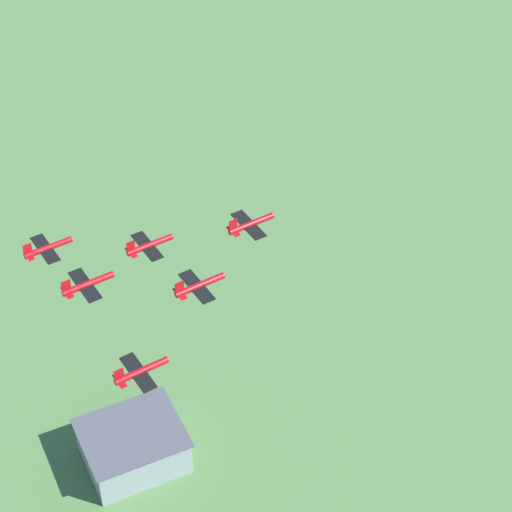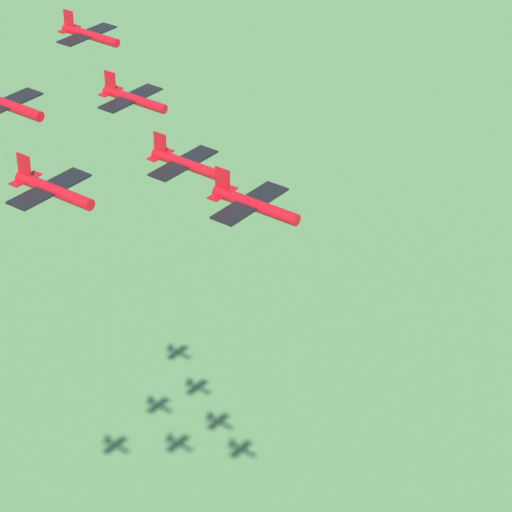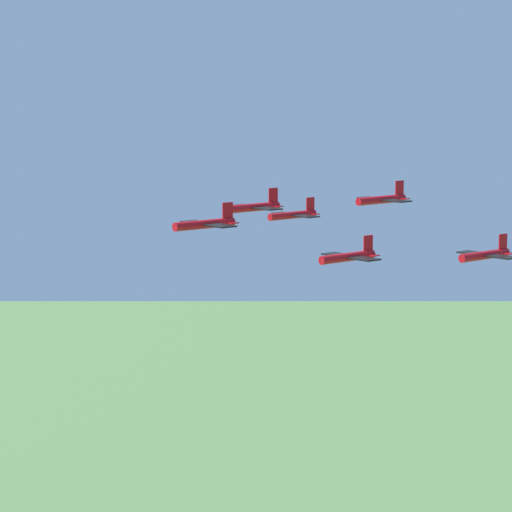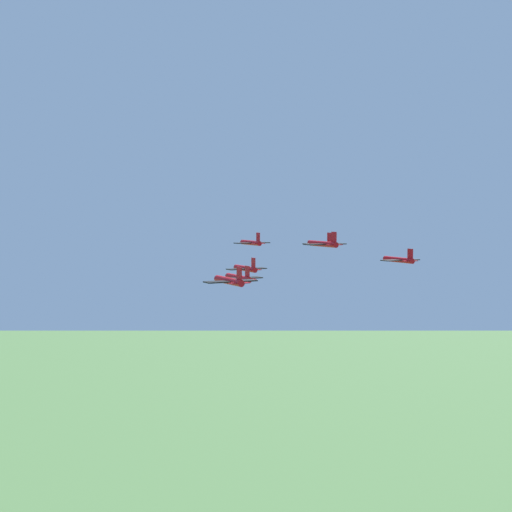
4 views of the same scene
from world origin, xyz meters
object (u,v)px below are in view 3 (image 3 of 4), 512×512
at_px(jet_1, 349,257).
at_px(jet_2, 255,207).
at_px(jet_3, 486,255).
at_px(jet_4, 383,199).
at_px(jet_5, 294,215).
at_px(jet_0, 207,224).

xyz_separation_m(jet_1, jet_2, (1.94, -17.11, 4.54)).
bearing_deg(jet_1, jet_2, 0.00).
xyz_separation_m(jet_1, jet_3, (-15.52, 6.91, -0.20)).
bearing_deg(jet_1, jet_4, -59.53).
height_order(jet_3, jet_5, jet_5).
distance_m(jet_0, jet_5, 34.06).
bearing_deg(jet_5, jet_4, 180.00).
relative_size(jet_0, jet_1, 1.00).
xyz_separation_m(jet_1, jet_4, (-13.58, -10.21, 5.24)).
distance_m(jet_3, jet_5, 34.51).
bearing_deg(jet_2, jet_3, -150.46).
distance_m(jet_2, jet_4, 17.00).
bearing_deg(jet_2, jet_5, -59.53).
bearing_deg(jet_0, jet_3, -120.47).
distance_m(jet_2, jet_5, 17.21).
height_order(jet_0, jet_3, jet_0).
relative_size(jet_0, jet_4, 1.00).
height_order(jet_1, jet_2, jet_2).
bearing_deg(jet_5, jet_2, 120.47).
relative_size(jet_0, jet_3, 1.00).
height_order(jet_0, jet_2, jet_2).
distance_m(jet_3, jet_4, 18.06).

